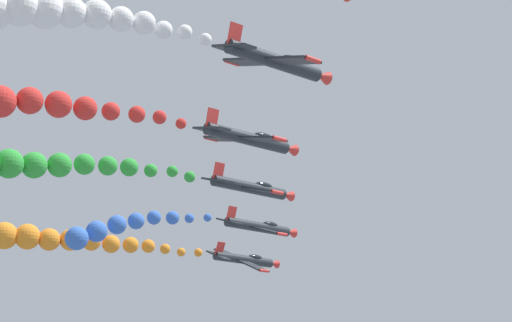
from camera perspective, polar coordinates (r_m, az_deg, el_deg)
The scene contains 9 objects.
airplane_lead at distance 117.84m, azimuth -0.69°, elevation -5.97°, with size 8.94×10.35×4.08m.
smoke_trail_lead at distance 106.83m, azimuth -12.77°, elevation -4.60°, with size 8.94×26.49×3.19m.
airplane_left_inner at distance 106.28m, azimuth 0.18°, elevation -4.00°, with size 9.22×10.35×3.42m.
smoke_trail_left_inner at distance 93.77m, azimuth -8.54°, elevation -4.03°, with size 2.55×17.87×5.92m.
airplane_right_inner at distance 92.42m, azimuth -0.32°, elevation -1.62°, with size 9.31×10.35×3.25m.
smoke_trail_right_inner at distance 79.30m, azimuth -14.01°, elevation -0.30°, with size 3.43×24.33×4.93m.
airplane_left_outer at distance 81.66m, azimuth -0.42°, elevation 1.36°, with size 9.40×10.35×3.06m.
airplane_right_outer at distance 71.12m, azimuth 1.23°, elevation 6.05°, with size 9.33×10.35×3.23m.
smoke_trail_right_outer at distance 62.28m, azimuth -12.35°, elevation 8.76°, with size 4.58×16.78×3.45m.
Camera 1 is at (63.26, -56.09, 61.98)m, focal length 66.26 mm.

